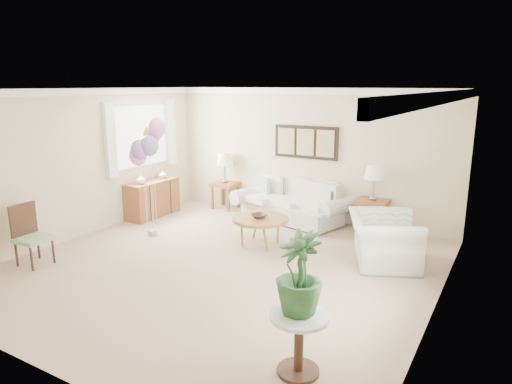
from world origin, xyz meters
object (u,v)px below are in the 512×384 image
sofa (292,204)px  accent_chair (30,233)px  armchair (383,240)px  balloon_cluster (147,143)px  coffee_table (260,220)px

sofa → accent_chair: bearing=-120.6°
armchair → accent_chair: size_ratio=1.24×
accent_chair → balloon_cluster: size_ratio=0.44×
coffee_table → sofa: bearing=96.1°
accent_chair → armchair: bearing=30.6°
sofa → balloon_cluster: balloon_cluster is taller
sofa → armchair: bearing=-31.7°
coffee_table → accent_chair: 3.57m
accent_chair → balloon_cluster: balloon_cluster is taller
coffee_table → balloon_cluster: bearing=-163.4°
sofa → coffee_table: (0.17, -1.58, 0.12)m
sofa → accent_chair: accent_chair is taller
sofa → armchair: (2.19, -1.35, 0.05)m
coffee_table → armchair: size_ratio=0.83×
armchair → balloon_cluster: (-3.94, -0.80, 1.30)m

